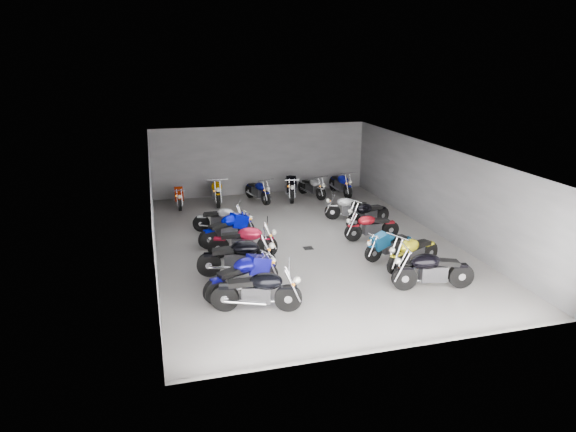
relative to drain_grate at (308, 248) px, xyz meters
name	(u,v)px	position (x,y,z in m)	size (l,w,h in m)	color
ground	(304,243)	(0.00, 0.50, -0.01)	(14.00, 14.00, 0.00)	gray
wall_back	(261,160)	(0.00, 7.50, 1.59)	(10.00, 0.10, 3.20)	slate
wall_left	(153,210)	(-5.00, 0.50, 1.59)	(0.10, 14.00, 3.20)	slate
wall_right	(436,190)	(5.00, 0.50, 1.59)	(0.10, 14.00, 3.20)	slate
ceiling	(305,152)	(0.00, 0.50, 3.21)	(10.00, 14.00, 0.04)	black
drain_grate	(308,248)	(0.00, 0.00, 0.00)	(0.32, 0.32, 0.01)	black
motorcycle_left_a	(258,291)	(-2.56, -3.91, 0.56)	(2.29, 0.78, 1.03)	black
motorcycle_left_b	(243,276)	(-2.76, -2.92, 0.55)	(2.21, 0.98, 1.02)	black
motorcycle_left_c	(238,257)	(-2.67, -1.54, 0.56)	(2.37, 0.58, 1.04)	black
motorcycle_left_d	(244,241)	(-2.25, -0.21, 0.54)	(2.24, 0.67, 1.00)	black
motorcycle_left_e	(228,229)	(-2.56, 1.18, 0.52)	(2.08, 1.01, 0.97)	black
motorcycle_left_f	(221,219)	(-2.62, 2.48, 0.49)	(1.99, 0.75, 0.90)	black
motorcycle_right_a	(432,270)	(2.41, -3.90, 0.56)	(2.34, 0.61, 1.03)	black
motorcycle_right_b	(413,252)	(2.57, -2.47, 0.53)	(2.11, 1.00, 0.98)	black
motorcycle_right_c	(390,245)	(2.27, -1.52, 0.46)	(1.93, 0.59, 0.86)	black
motorcycle_right_d	(371,226)	(2.41, 0.26, 0.49)	(2.05, 0.40, 0.90)	black
motorcycle_right_e	(368,214)	(2.84, 1.57, 0.51)	(2.04, 0.92, 0.94)	black
motorcycle_right_f	(350,208)	(2.51, 2.55, 0.49)	(1.94, 0.95, 0.90)	black
motorcycle_back_a	(179,196)	(-3.92, 6.25, 0.47)	(0.38, 1.97, 0.87)	black
motorcycle_back_b	(216,191)	(-2.27, 6.35, 0.55)	(0.48, 2.30, 1.01)	black
motorcycle_back_c	(258,191)	(-0.45, 6.14, 0.49)	(0.77, 1.99, 0.90)	black
motorcycle_back_d	(290,186)	(1.07, 6.20, 0.56)	(0.65, 2.36, 1.04)	black
motorcycle_back_e	(312,187)	(2.11, 6.22, 0.47)	(0.77, 1.92, 0.87)	black
motorcycle_back_f	(341,184)	(3.52, 6.24, 0.52)	(0.48, 2.19, 0.96)	black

